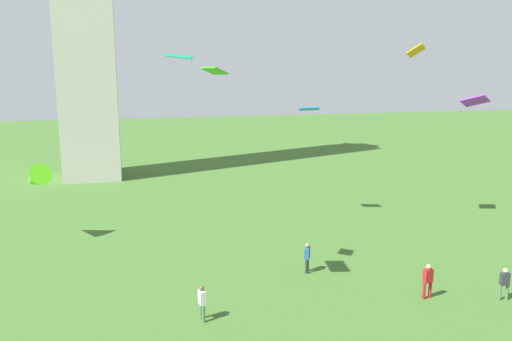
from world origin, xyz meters
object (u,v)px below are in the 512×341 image
at_px(person_0, 202,301).
at_px(kite_flying_0, 35,179).
at_px(kite_flying_3, 475,101).
at_px(person_2, 428,279).
at_px(kite_flying_5, 416,51).
at_px(kite_flying_4, 214,71).
at_px(person_4, 307,256).
at_px(person_5, 504,282).
at_px(kite_flying_1, 309,109).
at_px(kite_flying_2, 178,57).

height_order(person_0, kite_flying_0, kite_flying_0).
bearing_deg(kite_flying_3, person_2, 100.39).
bearing_deg(kite_flying_5, kite_flying_4, -25.27).
relative_size(person_4, person_5, 1.03).
bearing_deg(kite_flying_1, kite_flying_3, -24.86).
bearing_deg(kite_flying_3, kite_flying_5, -1.30).
relative_size(kite_flying_3, kite_flying_4, 1.14).
height_order(person_0, kite_flying_5, kite_flying_5).
distance_m(kite_flying_1, kite_flying_5, 8.50).
relative_size(kite_flying_0, kite_flying_1, 1.67).
xyz_separation_m(person_2, kite_flying_2, (-12.11, 1.72, 11.02)).
height_order(person_5, kite_flying_4, kite_flying_4).
bearing_deg(kite_flying_0, kite_flying_2, 90.62).
xyz_separation_m(person_2, kite_flying_4, (-10.12, 3.99, 10.40)).
relative_size(person_2, kite_flying_3, 1.05).
relative_size(kite_flying_3, kite_flying_5, 0.88).
height_order(person_0, kite_flying_2, kite_flying_2).
relative_size(kite_flying_0, kite_flying_5, 1.49).
height_order(kite_flying_1, kite_flying_3, kite_flying_3).
height_order(kite_flying_0, kite_flying_2, kite_flying_2).
bearing_deg(kite_flying_2, kite_flying_3, 115.60).
bearing_deg(kite_flying_0, person_0, 90.16).
relative_size(person_4, kite_flying_1, 0.99).
relative_size(kite_flying_0, kite_flying_4, 1.93).
bearing_deg(kite_flying_3, kite_flying_1, 14.95).
xyz_separation_m(person_2, kite_flying_3, (7.51, 7.26, 8.47)).
xyz_separation_m(person_5, kite_flying_1, (-4.69, 15.96, 7.65)).
bearing_deg(kite_flying_1, person_2, -69.40).
bearing_deg(kite_flying_4, kite_flying_1, -177.73).
bearing_deg(person_5, person_2, -7.20).
height_order(person_4, kite_flying_3, kite_flying_3).
xyz_separation_m(person_4, kite_flying_3, (12.26, 2.51, 8.52)).
bearing_deg(person_4, person_5, -94.86).
height_order(kite_flying_2, kite_flying_5, kite_flying_5).
xyz_separation_m(kite_flying_3, kite_flying_4, (-17.63, -3.28, 1.93)).
distance_m(kite_flying_0, kite_flying_5, 27.31).
bearing_deg(kite_flying_3, person_0, 75.90).
relative_size(kite_flying_1, kite_flying_5, 0.90).
height_order(person_5, kite_flying_3, kite_flying_3).
bearing_deg(kite_flying_1, person_0, -109.56).
relative_size(kite_flying_2, kite_flying_3, 1.10).
distance_m(kite_flying_0, kite_flying_4, 16.36).
relative_size(person_5, kite_flying_5, 0.86).
height_order(kite_flying_0, kite_flying_5, kite_flying_5).
xyz_separation_m(person_4, kite_flying_2, (-7.36, -3.03, 11.06)).
bearing_deg(kite_flying_4, kite_flying_5, 156.42).
relative_size(person_0, person_5, 1.02).
height_order(kite_flying_1, kite_flying_4, kite_flying_4).
bearing_deg(kite_flying_4, person_4, 140.39).
xyz_separation_m(kite_flying_0, kite_flying_4, (10.38, -10.46, 7.11)).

